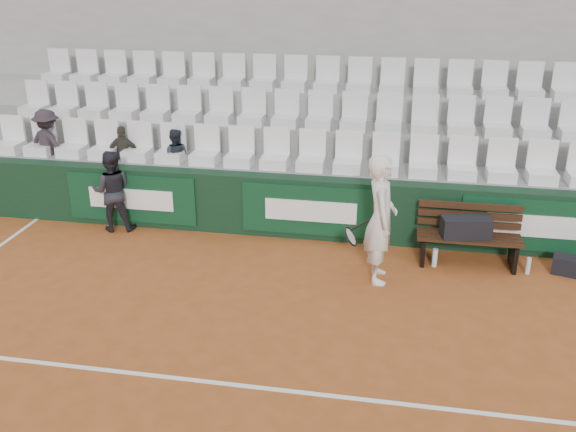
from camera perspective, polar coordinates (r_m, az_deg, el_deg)
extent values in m
plane|color=#9E4F23|center=(7.05, -1.03, -15.20)|extent=(80.00, 80.00, 0.00)
cube|color=white|center=(7.05, -1.03, -15.17)|extent=(18.00, 0.06, 0.01)
cube|color=black|center=(10.26, 3.28, 0.66)|extent=(18.00, 0.30, 1.00)
cube|color=#0C381E|center=(10.93, -13.73, 1.52)|extent=(2.20, 0.04, 0.82)
cube|color=#0C381E|center=(10.12, 2.04, 0.49)|extent=(2.20, 0.04, 0.82)
cube|color=#0C381E|center=(10.25, 21.19, -0.80)|extent=(2.20, 0.04, 0.82)
cube|color=gray|center=(10.84, 3.69, 1.87)|extent=(18.00, 0.95, 1.00)
cube|color=gray|center=(11.66, 4.28, 4.52)|extent=(18.00, 0.95, 1.45)
cube|color=#989896|center=(12.50, 4.79, 6.82)|extent=(18.00, 0.95, 1.90)
cube|color=#979694|center=(12.84, 5.26, 12.93)|extent=(18.00, 0.30, 4.40)
cube|color=white|center=(10.42, 3.69, 5.73)|extent=(11.90, 0.44, 0.63)
cube|color=silver|center=(11.22, 4.33, 9.31)|extent=(11.90, 0.44, 0.63)
cube|color=silver|center=(12.05, 4.90, 12.39)|extent=(11.90, 0.44, 0.63)
cube|color=#361D10|center=(9.84, 15.67, -2.94)|extent=(1.50, 0.56, 0.45)
cube|color=black|center=(9.65, 15.54, -0.98)|extent=(0.75, 0.43, 0.30)
cube|color=black|center=(10.07, 23.67, -4.06)|extent=(0.49, 0.38, 0.26)
cylinder|color=silver|center=(9.69, 12.92, -3.62)|extent=(0.08, 0.08, 0.28)
cylinder|color=silver|center=(9.87, 20.57, -4.17)|extent=(0.07, 0.07, 0.25)
imported|color=white|center=(8.86, 8.24, -0.26)|extent=(0.51, 0.72, 1.84)
torus|color=black|center=(9.00, 5.60, -1.84)|extent=(0.19, 0.30, 0.26)
cylinder|color=black|center=(8.91, 6.48, -0.79)|extent=(0.26, 0.03, 0.20)
imported|color=black|center=(10.87, -15.35, 2.17)|extent=(0.77, 0.66, 1.36)
imported|color=#292127|center=(11.98, -20.78, 8.06)|extent=(0.90, 0.68, 1.24)
imported|color=#342F2A|center=(11.36, -14.59, 7.47)|extent=(0.62, 0.33, 1.01)
imported|color=#1F242F|center=(11.01, -10.15, 7.37)|extent=(0.55, 0.46, 1.00)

